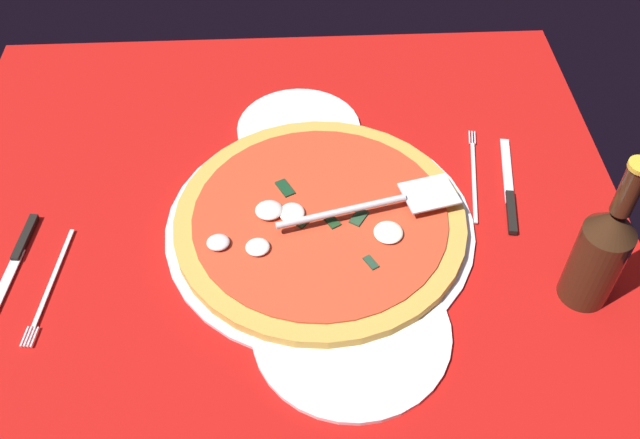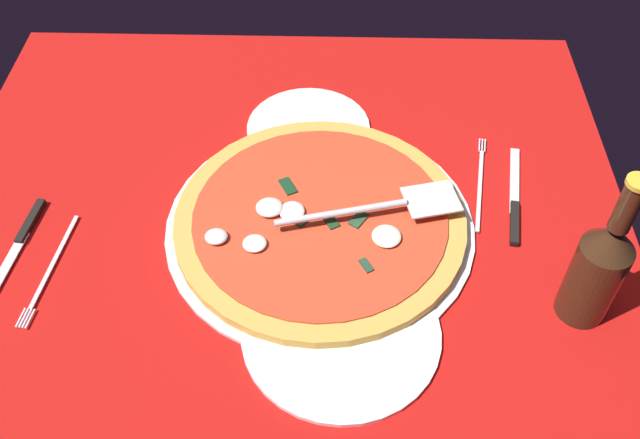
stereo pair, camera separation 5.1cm
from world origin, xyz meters
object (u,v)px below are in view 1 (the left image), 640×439
place_setting_far (492,185)px  dinner_plate_right (352,331)px  dinner_plate_left (299,129)px  pizza (319,220)px  pizza_server (380,204)px  place_setting_near (32,275)px  beer_bottle (601,252)px

place_setting_far → dinner_plate_right: bearing=146.4°
dinner_plate_left → pizza: bearing=6.3°
dinner_plate_right → pizza_server: (-18.70, 5.39, 4.02)cm
dinner_plate_left → dinner_plate_right: (40.06, 5.71, 0.00)cm
pizza → pizza_server: bearing=92.5°
pizza_server → place_setting_near: bearing=174.5°
dinner_plate_right → place_setting_near: 45.06cm
place_setting_far → beer_bottle: 24.03cm
beer_bottle → dinner_plate_right: bearing=-81.6°
dinner_plate_left → place_setting_near: (28.67, -37.89, -0.14)cm
place_setting_far → beer_bottle: bearing=-150.1°
dinner_plate_right → place_setting_near: place_setting_near is taller
dinner_plate_right → place_setting_near: bearing=-104.6°
place_setting_near → place_setting_far: size_ratio=0.98×
pizza_server → beer_bottle: 30.16cm
beer_bottle → pizza: bearing=-111.3°
pizza_server → dinner_plate_right: bearing=-120.0°
dinner_plate_left → beer_bottle: (35.37, 37.39, 8.73)cm
place_setting_near → pizza: bearing=106.5°
pizza → pizza_server: 9.09cm
dinner_plate_right → place_setting_far: bearing=137.0°
dinner_plate_right → beer_bottle: 33.19cm
place_setting_near → beer_bottle: beer_bottle is taller
pizza_server → place_setting_far: bearing=6.6°
dinner_plate_left → pizza_server: pizza_server is taller
pizza → place_setting_far: pizza is taller
dinner_plate_right → place_setting_far: size_ratio=1.12×
place_setting_near → beer_bottle: (6.70, 75.28, 8.87)cm
pizza_server → place_setting_far: 20.16cm
dinner_plate_left → place_setting_near: place_setting_near is taller
pizza → place_setting_near: bearing=-80.2°
pizza → place_setting_near: 40.92cm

